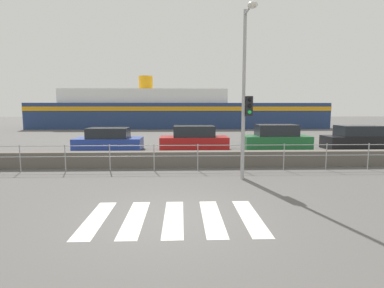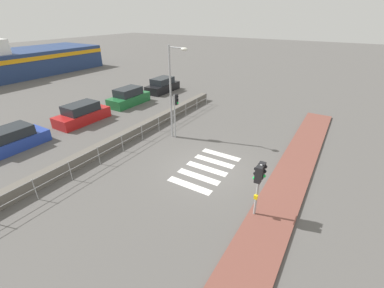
# 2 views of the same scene
# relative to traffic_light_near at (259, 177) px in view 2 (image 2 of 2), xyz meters

# --- Properties ---
(ground_plane) EXTENTS (160.00, 160.00, 0.00)m
(ground_plane) POSITION_rel_traffic_light_near_xyz_m (2.14, 3.43, -1.94)
(ground_plane) COLOR #565451
(sidewalk_brick) EXTENTS (24.00, 1.80, 0.12)m
(sidewalk_brick) POSITION_rel_traffic_light_near_xyz_m (2.14, -0.67, -1.88)
(sidewalk_brick) COLOR brown
(sidewalk_brick) RESTS_ON ground_plane
(crosswalk) EXTENTS (4.05, 2.40, 0.01)m
(crosswalk) POSITION_rel_traffic_light_near_xyz_m (2.18, 3.43, -1.94)
(crosswalk) COLOR silver
(crosswalk) RESTS_ON ground_plane
(seawall) EXTENTS (21.79, 0.55, 0.67)m
(seawall) POSITION_rel_traffic_light_near_xyz_m (2.14, 9.62, -1.61)
(seawall) COLOR #605B54
(seawall) RESTS_ON ground_plane
(harbor_fence) EXTENTS (19.65, 0.04, 1.10)m
(harbor_fence) POSITION_rel_traffic_light_near_xyz_m (2.14, 8.74, -1.22)
(harbor_fence) COLOR #9EA0A3
(harbor_fence) RESTS_ON ground_plane
(traffic_light_near) EXTENTS (0.58, 0.41, 2.49)m
(traffic_light_near) POSITION_rel_traffic_light_near_xyz_m (0.00, 0.00, 0.00)
(traffic_light_near) COLOR #9EA0A3
(traffic_light_near) RESTS_ON ground_plane
(traffic_light_far) EXTENTS (0.34, 0.32, 2.96)m
(traffic_light_far) POSITION_rel_traffic_light_near_xyz_m (4.66, 7.13, 0.23)
(traffic_light_far) COLOR #9EA0A3
(traffic_light_far) RESTS_ON ground_plane
(streetlamp) EXTENTS (0.32, 1.35, 5.94)m
(streetlamp) POSITION_rel_traffic_light_near_xyz_m (4.60, 7.18, 1.77)
(streetlamp) COLOR #9EA0A3
(streetlamp) RESTS_ON ground_plane
(parked_car_blue) EXTENTS (3.98, 1.84, 1.35)m
(parked_car_blue) POSITION_rel_traffic_light_near_xyz_m (-2.04, 14.89, -1.36)
(parked_car_blue) COLOR #233D9E
(parked_car_blue) RESTS_ON ground_plane
(parked_car_red) EXTENTS (4.12, 1.75, 1.47)m
(parked_car_red) POSITION_rel_traffic_light_near_xyz_m (3.14, 14.89, -1.32)
(parked_car_red) COLOR #B21919
(parked_car_red) RESTS_ON ground_plane
(parked_car_green) EXTENTS (4.03, 1.71, 1.53)m
(parked_car_green) POSITION_rel_traffic_light_near_xyz_m (8.22, 14.89, -1.29)
(parked_car_green) COLOR #1E6633
(parked_car_green) RESTS_ON ground_plane
(parked_car_black) EXTENTS (4.03, 1.73, 1.47)m
(parked_car_black) POSITION_rel_traffic_light_near_xyz_m (13.36, 14.89, -1.32)
(parked_car_black) COLOR black
(parked_car_black) RESTS_ON ground_plane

